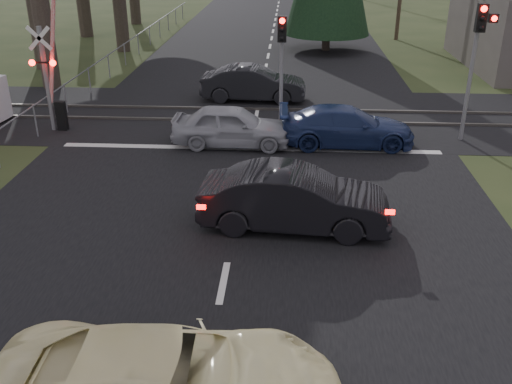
# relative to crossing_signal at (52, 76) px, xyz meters

# --- Properties ---
(ground) EXTENTS (120.00, 120.00, 0.00)m
(ground) POSITION_rel_crossing_signal_xyz_m (7.27, -9.79, -2.06)
(ground) COLOR #283518
(ground) RESTS_ON ground
(road) EXTENTS (14.00, 100.00, 0.01)m
(road) POSITION_rel_crossing_signal_xyz_m (7.27, 0.21, -2.05)
(road) COLOR black
(road) RESTS_ON ground
(rail_corridor) EXTENTS (120.00, 8.00, 0.01)m
(rail_corridor) POSITION_rel_crossing_signal_xyz_m (7.27, 2.21, -2.05)
(rail_corridor) COLOR black
(rail_corridor) RESTS_ON ground
(stop_line) EXTENTS (13.00, 0.35, 0.00)m
(stop_line) POSITION_rel_crossing_signal_xyz_m (7.27, -1.59, -2.05)
(stop_line) COLOR silver
(stop_line) RESTS_ON ground
(rail_near) EXTENTS (120.00, 0.12, 0.10)m
(rail_near) POSITION_rel_crossing_signal_xyz_m (7.27, 1.41, -2.01)
(rail_near) COLOR #59544C
(rail_near) RESTS_ON ground
(rail_far) EXTENTS (120.00, 0.12, 0.10)m
(rail_far) POSITION_rel_crossing_signal_xyz_m (7.27, 3.01, -2.01)
(rail_far) COLOR #59544C
(rail_far) RESTS_ON ground
(crossing_signal) EXTENTS (1.62, 0.38, 6.96)m
(crossing_signal) POSITION_rel_crossing_signal_xyz_m (0.00, 0.00, 0.00)
(crossing_signal) COLOR slate
(crossing_signal) RESTS_ON ground
(traffic_signal_right) EXTENTS (0.68, 0.48, 4.70)m
(traffic_signal_right) POSITION_rel_crossing_signal_xyz_m (14.82, -0.31, 1.26)
(traffic_signal_right) COLOR slate
(traffic_signal_right) RESTS_ON ground
(traffic_signal_center) EXTENTS (0.32, 0.48, 4.10)m
(traffic_signal_center) POSITION_rel_crossing_signal_xyz_m (8.27, 0.89, 0.75)
(traffic_signal_center) COLOR slate
(traffic_signal_center) RESTS_ON ground
(fence_left) EXTENTS (0.10, 36.00, 1.20)m
(fence_left) POSITION_rel_crossing_signal_xyz_m (-0.53, 12.71, -2.06)
(fence_left) COLOR slate
(fence_left) RESTS_ON ground
(dark_hatchback) EXTENTS (4.82, 1.99, 1.55)m
(dark_hatchback) POSITION_rel_crossing_signal_xyz_m (8.78, -7.17, -1.28)
(dark_hatchback) COLOR black
(dark_hatchback) RESTS_ON ground
(silver_car) EXTENTS (4.18, 1.77, 1.41)m
(silver_car) POSITION_rel_crossing_signal_xyz_m (6.64, -1.27, -1.35)
(silver_car) COLOR #9A9BA1
(silver_car) RESTS_ON ground
(blue_sedan) EXTENTS (4.70, 2.00, 1.35)m
(blue_sedan) POSITION_rel_crossing_signal_xyz_m (10.58, -1.01, -1.38)
(blue_sedan) COLOR navy
(blue_sedan) RESTS_ON ground
(dark_car_far) EXTENTS (4.59, 1.76, 1.49)m
(dark_car_far) POSITION_rel_crossing_signal_xyz_m (7.02, 4.52, -1.31)
(dark_car_far) COLOR black
(dark_car_far) RESTS_ON ground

